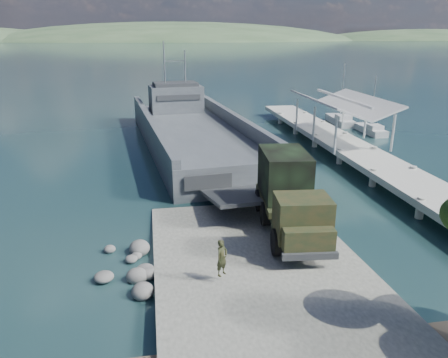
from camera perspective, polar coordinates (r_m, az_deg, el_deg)
ground at (r=22.15m, az=4.22°, el=-11.24°), size 1400.00×1400.00×0.00m
boat_ramp at (r=21.19m, az=4.89°, el=-11.98°), size 10.00×18.00×0.50m
shoreline_rocks at (r=22.11m, az=-12.26°, el=-11.73°), size 3.20×5.60×0.90m
distant_headlands at (r=581.29m, az=-4.48°, el=17.58°), size 1000.00×240.00×48.00m
pier at (r=42.45m, az=15.44°, el=5.18°), size 6.40×44.00×6.10m
landing_craft at (r=44.50m, az=-3.93°, el=5.48°), size 12.41×37.04×10.82m
military_truck at (r=24.37m, az=8.53°, el=-2.01°), size 3.54×8.91×4.03m
soldier at (r=19.43m, az=-0.27°, el=-11.27°), size 0.72×0.70×1.67m
sailboat_near at (r=52.86m, az=18.64°, el=6.07°), size 1.64×5.45×6.62m
sailboat_far at (r=57.14m, az=14.95°, el=7.36°), size 2.28×6.38×7.63m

